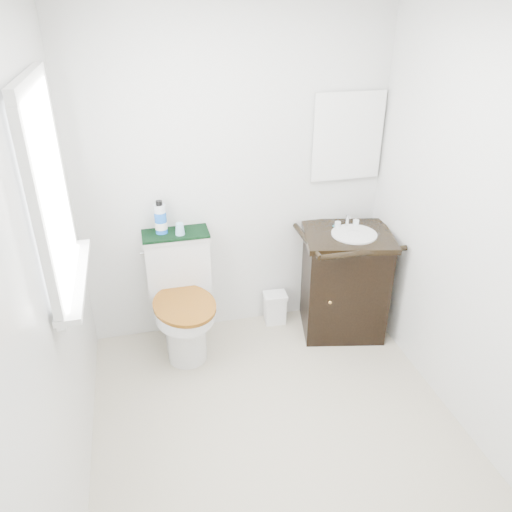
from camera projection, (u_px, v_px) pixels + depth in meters
name	position (u px, v px, depth m)	size (l,w,h in m)	color
floor	(279.00, 430.00, 3.03)	(2.40, 2.40, 0.00)	beige
wall_back	(235.00, 178.00, 3.49)	(2.40, 2.40, 0.00)	silver
wall_front	(405.00, 445.00, 1.44)	(2.40, 2.40, 0.00)	silver
wall_left	(49.00, 284.00, 2.23)	(2.40, 2.40, 0.00)	silver
wall_right	(479.00, 233.00, 2.70)	(2.40, 2.40, 0.00)	silver
window	(47.00, 190.00, 2.29)	(0.02, 0.70, 0.90)	white
mirror	(348.00, 137.00, 3.53)	(0.50, 0.02, 0.60)	silver
toilet	(182.00, 303.00, 3.58)	(0.49, 0.68, 0.86)	silver
vanity	(344.00, 280.00, 3.76)	(0.73, 0.66, 0.92)	black
trash_bin	(275.00, 307.00, 3.97)	(0.19, 0.15, 0.26)	white
towel	(175.00, 234.00, 3.46)	(0.46, 0.22, 0.02)	black
mouthwash_bottle	(161.00, 218.00, 3.40)	(0.08, 0.08, 0.24)	blue
cup	(180.00, 229.00, 3.41)	(0.07, 0.07, 0.08)	#84B9D9
soap_bar	(336.00, 226.00, 3.68)	(0.06, 0.04, 0.02)	#16656C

